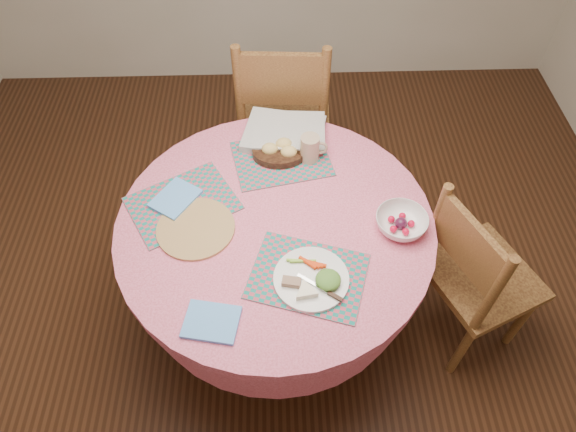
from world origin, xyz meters
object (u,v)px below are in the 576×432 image
object	(u,v)px
latte_mug	(310,148)
bread_bowl	(280,151)
chair_right	(474,276)
chair_back	(283,116)
dinner_plate	(313,279)
wicker_trivet	(196,228)
fruit_bowl	(401,223)
dining_table	(276,250)

from	to	relation	value
latte_mug	bread_bowl	bearing A→B (deg)	170.34
chair_right	latte_mug	world-z (taller)	chair_right
chair_back	dinner_plate	bearing A→B (deg)	97.42
wicker_trivet	latte_mug	world-z (taller)	latte_mug
chair_back	latte_mug	world-z (taller)	chair_back
latte_mug	wicker_trivet	bearing A→B (deg)	-141.58
wicker_trivet	latte_mug	size ratio (longest dim) A/B	2.54
dinner_plate	fruit_bowl	size ratio (longest dim) A/B	1.17
dinner_plate	bread_bowl	size ratio (longest dim) A/B	1.17
bread_bowl	chair_right	bearing A→B (deg)	-29.92
bread_bowl	dinner_plate	bearing A→B (deg)	-80.63
chair_back	fruit_bowl	bearing A→B (deg)	118.52
bread_bowl	latte_mug	world-z (taller)	latte_mug
latte_mug	chair_back	bearing A→B (deg)	100.93
chair_back	fruit_bowl	world-z (taller)	chair_back
chair_back	wicker_trivet	size ratio (longest dim) A/B	3.50
chair_right	wicker_trivet	size ratio (longest dim) A/B	3.09
fruit_bowl	chair_back	bearing A→B (deg)	115.03
bread_bowl	fruit_bowl	size ratio (longest dim) A/B	1.00
wicker_trivet	latte_mug	distance (m)	0.59
dining_table	wicker_trivet	world-z (taller)	wicker_trivet
chair_back	dinner_plate	xyz separation A→B (m)	(0.08, -1.14, 0.22)
dining_table	chair_back	bearing A→B (deg)	86.57
dining_table	chair_back	world-z (taller)	chair_back
chair_back	latte_mug	size ratio (longest dim) A/B	8.90
dining_table	chair_right	size ratio (longest dim) A/B	1.34
bread_bowl	fruit_bowl	world-z (taller)	bread_bowl
fruit_bowl	dinner_plate	bearing A→B (deg)	-146.20
wicker_trivet	dinner_plate	xyz separation A→B (m)	(0.43, -0.25, 0.02)
dining_table	wicker_trivet	xyz separation A→B (m)	(-0.30, -0.03, 0.20)
chair_right	bread_bowl	xyz separation A→B (m)	(-0.80, 0.46, 0.30)
chair_right	wicker_trivet	world-z (taller)	chair_right
dining_table	chair_right	xyz separation A→B (m)	(0.83, -0.11, -0.07)
dining_table	wicker_trivet	distance (m)	0.36
dining_table	latte_mug	distance (m)	0.45
chair_right	dinner_plate	xyz separation A→B (m)	(-0.70, -0.17, 0.29)
dining_table	fruit_bowl	distance (m)	0.53
bread_bowl	dining_table	bearing A→B (deg)	-94.11
dining_table	dinner_plate	world-z (taller)	dinner_plate
bread_bowl	fruit_bowl	xyz separation A→B (m)	(0.45, -0.40, -0.00)
chair_right	wicker_trivet	distance (m)	1.17
chair_back	wicker_trivet	world-z (taller)	chair_back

